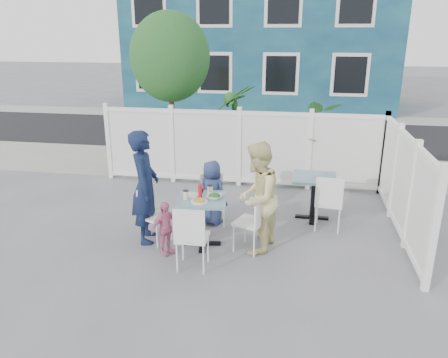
% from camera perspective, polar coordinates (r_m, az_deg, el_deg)
% --- Properties ---
extents(ground, '(80.00, 80.00, 0.00)m').
position_cam_1_polar(ground, '(7.22, -1.56, -6.95)').
color(ground, slate).
extents(near_sidewalk, '(24.00, 2.60, 0.01)m').
position_cam_1_polar(near_sidewalk, '(10.73, 2.45, 1.72)').
color(near_sidewalk, gray).
rests_on(near_sidewalk, ground).
extents(street, '(24.00, 5.00, 0.01)m').
position_cam_1_polar(street, '(14.29, 4.42, 5.94)').
color(street, black).
rests_on(street, ground).
extents(far_sidewalk, '(24.00, 1.60, 0.01)m').
position_cam_1_polar(far_sidewalk, '(17.32, 5.45, 8.15)').
color(far_sidewalk, gray).
rests_on(far_sidewalk, ground).
extents(building, '(11.00, 6.00, 6.00)m').
position_cam_1_polar(building, '(20.46, 5.08, 18.19)').
color(building, navy).
rests_on(building, ground).
extents(fence_back, '(5.86, 0.08, 1.60)m').
position_cam_1_polar(fence_back, '(9.17, 1.98, 3.85)').
color(fence_back, white).
rests_on(fence_back, ground).
extents(fence_right, '(0.08, 3.66, 1.60)m').
position_cam_1_polar(fence_right, '(7.55, 22.28, -0.82)').
color(fence_right, white).
rests_on(fence_right, ground).
extents(tree, '(1.80, 1.62, 3.59)m').
position_cam_1_polar(tree, '(10.13, -7.08, 15.49)').
color(tree, '#382316').
rests_on(tree, ground).
extents(utility_cabinet, '(0.71, 0.56, 1.19)m').
position_cam_1_polar(utility_cabinet, '(11.47, -11.76, 5.51)').
color(utility_cabinet, gold).
rests_on(utility_cabinet, ground).
extents(potted_shrub_a, '(1.18, 1.18, 2.04)m').
position_cam_1_polar(potted_shrub_a, '(9.82, 1.37, 6.27)').
color(potted_shrub_a, '#16481F').
rests_on(potted_shrub_a, ground).
extents(potted_shrub_b, '(1.95, 1.93, 1.64)m').
position_cam_1_polar(potted_shrub_b, '(9.67, 11.91, 4.45)').
color(potted_shrub_b, '#16481F').
rests_on(potted_shrub_b, ground).
extents(main_table, '(0.83, 0.83, 0.76)m').
position_cam_1_polar(main_table, '(6.58, -2.91, -3.97)').
color(main_table, slate).
rests_on(main_table, ground).
extents(spare_table, '(0.75, 0.75, 0.78)m').
position_cam_1_polar(spare_table, '(7.67, 11.66, -0.93)').
color(spare_table, slate).
rests_on(spare_table, ground).
extents(chair_left, '(0.51, 0.51, 0.87)m').
position_cam_1_polar(chair_left, '(6.85, -9.40, -4.06)').
color(chair_left, white).
rests_on(chair_left, ground).
extents(chair_right, '(0.53, 0.54, 0.93)m').
position_cam_1_polar(chair_right, '(6.42, 4.04, -5.07)').
color(chair_right, white).
rests_on(chair_right, ground).
extents(chair_back, '(0.48, 0.47, 0.86)m').
position_cam_1_polar(chair_back, '(7.37, -1.53, -2.21)').
color(chair_back, white).
rests_on(chair_back, ground).
extents(chair_near, '(0.44, 0.42, 0.94)m').
position_cam_1_polar(chair_near, '(5.92, -4.33, -7.16)').
color(chair_near, white).
rests_on(chair_near, ground).
extents(chair_spare, '(0.48, 0.46, 0.95)m').
position_cam_1_polar(chair_spare, '(7.26, 13.55, -2.60)').
color(chair_spare, white).
rests_on(chair_spare, ground).
extents(man, '(0.56, 0.72, 1.76)m').
position_cam_1_polar(man, '(6.75, -10.29, -1.03)').
color(man, '#101C3A').
rests_on(man, ground).
extents(woman, '(0.78, 0.92, 1.66)m').
position_cam_1_polar(woman, '(6.36, 4.33, -2.50)').
color(woman, gold).
rests_on(woman, ground).
extents(boy, '(0.64, 0.54, 1.11)m').
position_cam_1_polar(boy, '(7.35, -1.59, -1.78)').
color(boy, navy).
rests_on(boy, ground).
extents(toddler, '(0.44, 0.51, 0.82)m').
position_cam_1_polar(toddler, '(6.44, -7.71, -6.40)').
color(toddler, '#D66995').
rests_on(toddler, ground).
extents(plate_main, '(0.25, 0.25, 0.02)m').
position_cam_1_polar(plate_main, '(6.40, -3.24, -2.93)').
color(plate_main, white).
rests_on(plate_main, main_table).
extents(plate_side, '(0.23, 0.23, 0.02)m').
position_cam_1_polar(plate_side, '(6.64, -4.30, -2.13)').
color(plate_side, white).
rests_on(plate_side, main_table).
extents(salad_bowl, '(0.23, 0.23, 0.06)m').
position_cam_1_polar(salad_bowl, '(6.50, -1.27, -2.33)').
color(salad_bowl, white).
rests_on(salad_bowl, main_table).
extents(coffee_cup_a, '(0.08, 0.08, 0.12)m').
position_cam_1_polar(coffee_cup_a, '(6.50, -5.01, -2.09)').
color(coffee_cup_a, beige).
rests_on(coffee_cup_a, main_table).
extents(coffee_cup_b, '(0.08, 0.08, 0.12)m').
position_cam_1_polar(coffee_cup_b, '(6.70, -1.82, -1.40)').
color(coffee_cup_b, beige).
rests_on(coffee_cup_b, main_table).
extents(ketchup_bottle, '(0.06, 0.06, 0.20)m').
position_cam_1_polar(ketchup_bottle, '(6.52, -3.14, -1.64)').
color(ketchup_bottle, red).
rests_on(ketchup_bottle, main_table).
extents(salt_shaker, '(0.03, 0.03, 0.07)m').
position_cam_1_polar(salt_shaker, '(6.72, -2.99, -1.61)').
color(salt_shaker, white).
rests_on(salt_shaker, main_table).
extents(pepper_shaker, '(0.03, 0.03, 0.06)m').
position_cam_1_polar(pepper_shaker, '(6.76, -2.82, -1.51)').
color(pepper_shaker, black).
rests_on(pepper_shaker, main_table).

